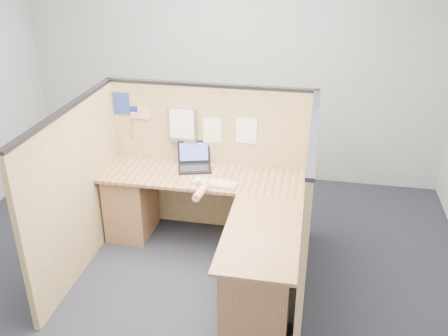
% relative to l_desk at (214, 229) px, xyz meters
% --- Properties ---
extents(floor, '(5.00, 5.00, 0.00)m').
position_rel_l_desk_xyz_m(floor, '(-0.18, -0.29, -0.39)').
color(floor, black).
rests_on(floor, ground).
extents(wall_back, '(5.00, 0.00, 5.00)m').
position_rel_l_desk_xyz_m(wall_back, '(-0.18, 1.96, 1.01)').
color(wall_back, '#A0A3A5').
rests_on(wall_back, floor).
extents(cubicle_partitions, '(2.06, 1.83, 1.53)m').
position_rel_l_desk_xyz_m(cubicle_partitions, '(-0.18, 0.14, 0.38)').
color(cubicle_partitions, olive).
rests_on(cubicle_partitions, floor).
extents(l_desk, '(1.95, 1.75, 0.73)m').
position_rel_l_desk_xyz_m(l_desk, '(0.00, 0.00, 0.00)').
color(l_desk, brown).
rests_on(l_desk, floor).
extents(laptop, '(0.37, 0.38, 0.23)m').
position_rel_l_desk_xyz_m(laptop, '(-0.29, 0.56, 0.39)').
color(laptop, black).
rests_on(laptop, l_desk).
extents(keyboard, '(0.43, 0.20, 0.03)m').
position_rel_l_desk_xyz_m(keyboard, '(-0.03, 0.23, 0.35)').
color(keyboard, '#9F927C').
rests_on(keyboard, l_desk).
extents(mouse, '(0.11, 0.08, 0.04)m').
position_rel_l_desk_xyz_m(mouse, '(-0.12, 0.19, 0.36)').
color(mouse, silver).
rests_on(mouse, l_desk).
extents(hand_forearm, '(0.11, 0.37, 0.08)m').
position_rel_l_desk_xyz_m(hand_forearm, '(-0.11, 0.06, 0.37)').
color(hand_forearm, tan).
rests_on(hand_forearm, l_desk).
extents(blue_poster, '(0.17, 0.01, 0.22)m').
position_rel_l_desk_xyz_m(blue_poster, '(-1.06, 0.68, 0.89)').
color(blue_poster, navy).
rests_on(blue_poster, cubicle_partitions).
extents(american_flag, '(0.20, 0.01, 0.35)m').
position_rel_l_desk_xyz_m(american_flag, '(-0.90, 0.67, 0.80)').
color(american_flag, olive).
rests_on(american_flag, cubicle_partitions).
extents(file_holder, '(0.27, 0.05, 0.35)m').
position_rel_l_desk_xyz_m(file_holder, '(-0.44, 0.66, 0.72)').
color(file_holder, slate).
rests_on(file_holder, cubicle_partitions).
extents(paper_left, '(0.20, 0.03, 0.25)m').
position_rel_l_desk_xyz_m(paper_left, '(-0.14, 0.68, 0.68)').
color(paper_left, white).
rests_on(paper_left, cubicle_partitions).
extents(paper_right, '(0.20, 0.01, 0.25)m').
position_rel_l_desk_xyz_m(paper_right, '(0.18, 0.68, 0.70)').
color(paper_right, white).
rests_on(paper_right, cubicle_partitions).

